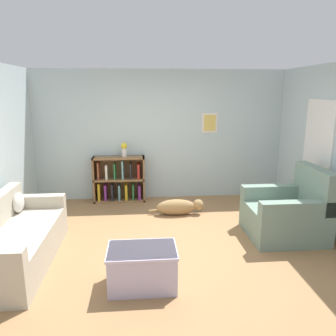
{
  "coord_description": "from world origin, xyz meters",
  "views": [
    {
      "loc": [
        -0.41,
        -4.37,
        2.18
      ],
      "look_at": [
        0.0,
        0.4,
        1.05
      ],
      "focal_mm": 35.0,
      "sensor_mm": 36.0,
      "label": 1
    }
  ],
  "objects_px": {
    "recliner_chair": "(288,214)",
    "vase": "(124,149)",
    "coffee_table": "(142,266)",
    "dog": "(178,207)",
    "bookshelf": "(119,180)",
    "couch": "(14,242)"
  },
  "relations": [
    {
      "from": "recliner_chair",
      "to": "coffee_table",
      "type": "height_order",
      "value": "recliner_chair"
    },
    {
      "from": "dog",
      "to": "couch",
      "type": "bearing_deg",
      "value": -146.05
    },
    {
      "from": "couch",
      "to": "dog",
      "type": "distance_m",
      "value": 2.77
    },
    {
      "from": "bookshelf",
      "to": "coffee_table",
      "type": "distance_m",
      "value": 3.1
    },
    {
      "from": "couch",
      "to": "dog",
      "type": "height_order",
      "value": "couch"
    },
    {
      "from": "dog",
      "to": "vase",
      "type": "xyz_separation_m",
      "value": [
        -0.98,
        0.86,
        0.92
      ]
    },
    {
      "from": "bookshelf",
      "to": "coffee_table",
      "type": "relative_size",
      "value": 1.32
    },
    {
      "from": "dog",
      "to": "coffee_table",
      "type": "bearing_deg",
      "value": -107.03
    },
    {
      "from": "recliner_chair",
      "to": "dog",
      "type": "relative_size",
      "value": 1.07
    },
    {
      "from": "recliner_chair",
      "to": "bookshelf",
      "type": "bearing_deg",
      "value": 144.34
    },
    {
      "from": "vase",
      "to": "couch",
      "type": "bearing_deg",
      "value": -118.59
    },
    {
      "from": "recliner_chair",
      "to": "vase",
      "type": "distance_m",
      "value": 3.25
    },
    {
      "from": "bookshelf",
      "to": "dog",
      "type": "relative_size",
      "value": 1.02
    },
    {
      "from": "vase",
      "to": "recliner_chair",
      "type": "bearing_deg",
      "value": -36.62
    },
    {
      "from": "coffee_table",
      "to": "vase",
      "type": "xyz_separation_m",
      "value": [
        -0.32,
        3.04,
        0.83
      ]
    },
    {
      "from": "coffee_table",
      "to": "dog",
      "type": "bearing_deg",
      "value": 72.97
    },
    {
      "from": "recliner_chair",
      "to": "vase",
      "type": "relative_size",
      "value": 3.83
    },
    {
      "from": "vase",
      "to": "dog",
      "type": "bearing_deg",
      "value": -41.13
    },
    {
      "from": "bookshelf",
      "to": "dog",
      "type": "distance_m",
      "value": 1.44
    },
    {
      "from": "bookshelf",
      "to": "vase",
      "type": "xyz_separation_m",
      "value": [
        0.12,
        -0.02,
        0.64
      ]
    },
    {
      "from": "couch",
      "to": "coffee_table",
      "type": "bearing_deg",
      "value": -21.43
    },
    {
      "from": "bookshelf",
      "to": "coffee_table",
      "type": "xyz_separation_m",
      "value": [
        0.43,
        -3.06,
        -0.18
      ]
    }
  ]
}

